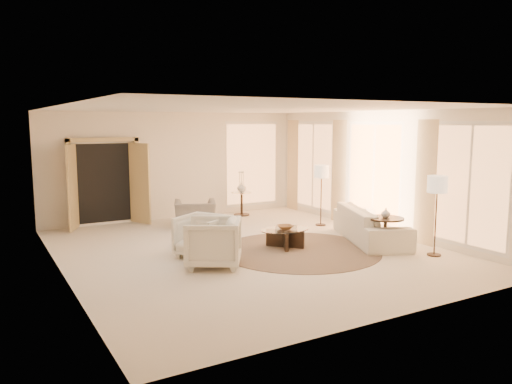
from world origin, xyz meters
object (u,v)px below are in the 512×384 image
sofa (371,224)px  armchair_right (213,240)px  accent_chair (195,209)px  end_table (385,228)px  side_table (242,201)px  end_vase (386,213)px  floor_lamp_near (322,174)px  bowl (285,227)px  coffee_table (285,236)px  side_vase (242,187)px  floor_lamp_far (437,188)px  armchair_left (203,234)px

sofa → armchair_right: bearing=113.8°
accent_chair → end_table: accent_chair is taller
end_table → side_table: bearing=97.9°
armchair_right → end_vase: armchair_right is taller
side_table → armchair_right: bearing=-124.0°
side_table → floor_lamp_near: 2.57m
accent_chair → bowl: 2.94m
armchair_right → side_table: 4.91m
coffee_table → side_vase: bearing=75.7°
floor_lamp_far → end_vase: floor_lamp_far is taller
floor_lamp_near → end_vase: 2.70m
floor_lamp_far → end_vase: bearing=128.1°
floor_lamp_near → sofa: bearing=-91.7°
armchair_left → bowl: armchair_left is taller
bowl → floor_lamp_far: bearing=-41.9°
armchair_right → end_table: 3.49m
armchair_left → accent_chair: bearing=127.3°
floor_lamp_near → side_vase: bearing=116.2°
side_table → end_vase: (0.67, -4.79, 0.37)m
bowl → side_vase: bearing=75.7°
armchair_left → end_table: (3.31, -1.42, 0.03)m
sofa → side_table: sofa is taller
end_vase → bowl: bearing=142.8°
sofa → floor_lamp_far: size_ratio=1.61×
sofa → armchair_left: size_ratio=2.83×
end_table → armchair_left: bearing=156.8°
accent_chair → coffee_table: 2.94m
armchair_right → bowl: size_ratio=3.03×
bowl → armchair_left: bearing=172.7°
floor_lamp_far → end_vase: (-0.57, 0.73, -0.55)m
end_vase → floor_lamp_near: bearing=81.3°
sofa → coffee_table: (-1.93, 0.42, -0.12)m
accent_chair → end_vase: (2.37, -4.03, 0.33)m
bowl → side_table: bearing=75.7°
bowl → side_vase: side_vase is taller
end_vase → side_table: bearing=97.9°
accent_chair → end_table: bearing=142.1°
armchair_left → side_table: size_ratio=1.34×
armchair_right → bowl: (1.83, 0.48, -0.05)m
armchair_right → floor_lamp_near: bearing=147.6°
floor_lamp_far → sofa: bearing=98.6°
armchair_right → end_vase: size_ratio=5.01×
end_table → side_vase: 4.85m
accent_chair → end_table: 4.67m
sofa → end_vase: 0.94m
sofa → end_vase: bearing=179.1°
accent_chair → side_table: 1.86m
end_table → end_vase: 0.30m
side_table → floor_lamp_far: 5.74m
floor_lamp_near → armchair_right: bearing=-153.4°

